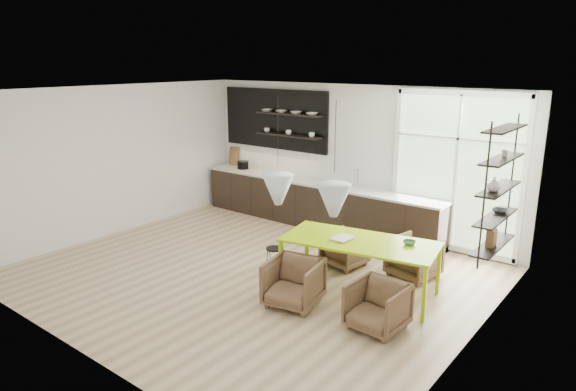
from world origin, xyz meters
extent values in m
cube|color=#D3B18D|center=(0.00, 0.00, -0.01)|extent=(7.00, 6.00, 0.01)
cube|color=white|center=(0.00, 3.00, 1.45)|extent=(7.00, 0.02, 2.90)
cube|color=white|center=(-3.50, 0.00, 1.45)|extent=(0.02, 6.00, 2.90)
cube|color=white|center=(3.50, 0.00, 1.45)|extent=(0.02, 6.00, 2.90)
cube|color=white|center=(0.00, 0.00, 2.90)|extent=(7.00, 6.00, 0.01)
cube|color=#B2D1A5|center=(2.15, 2.97, 1.45)|extent=(2.20, 0.02, 2.70)
cube|color=silver|center=(2.15, 2.94, 1.45)|extent=(2.30, 0.08, 2.80)
cone|color=silver|center=(0.95, -0.50, 1.65)|extent=(0.44, 0.44, 0.42)
cone|color=silver|center=(1.85, -0.50, 1.65)|extent=(0.44, 0.44, 0.42)
cylinder|color=black|center=(0.95, -0.50, 2.46)|extent=(0.01, 0.01, 0.89)
cylinder|color=black|center=(1.85, -0.50, 2.46)|extent=(0.01, 0.01, 0.89)
cube|color=black|center=(-0.60, 2.67, 0.45)|extent=(5.50, 0.65, 0.90)
cube|color=silver|center=(-0.60, 2.67, 0.92)|extent=(5.54, 0.69, 0.04)
cube|color=white|center=(-0.60, 2.98, 1.20)|extent=(5.50, 0.02, 0.55)
cube|color=black|center=(-1.95, 2.96, 2.10)|extent=(2.80, 0.06, 1.30)
cube|color=black|center=(-1.45, 2.82, 2.25)|extent=(1.60, 0.28, 0.03)
cube|color=black|center=(-1.45, 2.82, 1.80)|extent=(1.60, 0.28, 0.03)
cube|color=brown|center=(-3.15, 2.90, 1.15)|extent=(0.30, 0.10, 0.42)
cylinder|color=silver|center=(0.30, 2.77, 1.12)|extent=(0.02, 0.02, 0.40)
imported|color=white|center=(-2.05, 2.82, 2.29)|extent=(0.22, 0.22, 0.05)
imported|color=white|center=(-1.65, 2.82, 2.29)|extent=(0.22, 0.22, 0.05)
imported|color=white|center=(-1.25, 2.82, 2.29)|extent=(0.22, 0.22, 0.05)
imported|color=white|center=(-0.85, 2.82, 2.29)|extent=(0.22, 0.22, 0.05)
imported|color=white|center=(-2.05, 2.82, 1.86)|extent=(0.12, 0.12, 0.10)
imported|color=white|center=(-1.45, 2.82, 1.86)|extent=(0.12, 0.12, 0.10)
imported|color=white|center=(-0.85, 2.82, 1.86)|extent=(0.12, 0.12, 0.10)
cylinder|color=black|center=(-2.67, 2.68, 1.02)|extent=(0.25, 0.25, 0.16)
cube|color=black|center=(3.36, 0.60, 1.70)|extent=(0.02, 0.02, 1.90)
cube|color=black|center=(3.36, 1.80, 1.70)|extent=(0.02, 0.02, 1.90)
cube|color=black|center=(3.36, 1.20, 0.90)|extent=(0.26, 1.20, 0.02)
cube|color=black|center=(3.36, 1.20, 1.30)|extent=(0.26, 1.20, 0.02)
cube|color=black|center=(3.36, 1.20, 1.70)|extent=(0.26, 1.20, 0.02)
cube|color=black|center=(3.36, 1.20, 2.10)|extent=(0.26, 1.20, 0.03)
cube|color=black|center=(3.36, 1.20, 2.50)|extent=(0.26, 1.20, 0.03)
imported|color=white|center=(3.36, 0.95, 1.81)|extent=(0.18, 0.18, 0.19)
imported|color=#333338|center=(3.36, 1.40, 1.34)|extent=(0.22, 0.22, 0.05)
imported|color=white|center=(3.36, 1.30, 2.16)|extent=(0.10, 0.10, 0.09)
cube|color=brown|center=(3.36, 1.10, 1.03)|extent=(0.10, 0.18, 0.24)
cube|color=#A1CF07|center=(1.71, 0.44, 0.80)|extent=(2.38, 1.40, 0.03)
cube|color=#A1CF07|center=(0.75, -0.20, 0.39)|extent=(0.06, 0.06, 0.78)
cube|color=#A1CF07|center=(0.58, 0.69, 0.39)|extent=(0.06, 0.06, 0.78)
cube|color=#A1CF07|center=(2.84, 0.19, 0.39)|extent=(0.06, 0.06, 0.78)
cube|color=#A1CF07|center=(2.68, 1.08, 0.39)|extent=(0.06, 0.06, 0.78)
imported|color=brown|center=(1.01, 1.20, 0.30)|extent=(0.71, 0.73, 0.59)
imported|color=brown|center=(2.12, 1.48, 0.32)|extent=(0.80, 0.82, 0.64)
imported|color=brown|center=(1.20, -0.48, 0.33)|extent=(0.85, 0.87, 0.67)
imported|color=brown|center=(2.45, -0.35, 0.31)|extent=(0.70, 0.72, 0.63)
cylinder|color=black|center=(0.22, 0.30, 0.38)|extent=(0.29, 0.29, 0.02)
cylinder|color=black|center=(0.22, 0.30, 0.11)|extent=(0.31, 0.31, 0.01)
cylinder|color=black|center=(0.35, 0.33, 0.19)|extent=(0.01, 0.01, 0.38)
cylinder|color=black|center=(0.19, 0.43, 0.19)|extent=(0.01, 0.01, 0.38)
cylinder|color=black|center=(0.09, 0.27, 0.19)|extent=(0.01, 0.01, 0.38)
cylinder|color=black|center=(0.25, 0.17, 0.19)|extent=(0.01, 0.01, 0.38)
imported|color=white|center=(1.36, 0.34, 0.83)|extent=(0.27, 0.35, 0.03)
imported|color=#48734C|center=(2.35, 0.73, 0.84)|extent=(0.18, 0.18, 0.06)
camera|label=1|loc=(5.21, -5.75, 3.37)|focal=32.00mm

